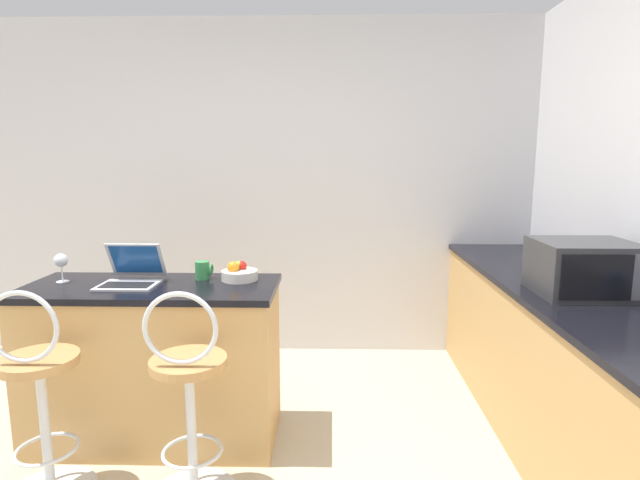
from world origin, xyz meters
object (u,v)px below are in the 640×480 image
Objects in this scene: mug_green at (203,270)px; fruit_bowl at (239,273)px; wine_glass_tall at (61,262)px; microwave at (584,268)px; bar_stool_far at (189,403)px; bar_stool_near at (40,401)px; laptop at (132,274)px.

fruit_bowl is at bearing -2.90° from mug_green.
wine_glass_tall reaches higher than mug_green.
bar_stool_far is at bearing -168.37° from microwave.
wine_glass_tall is at bearing 106.54° from bar_stool_near.
laptop reaches higher than wine_glass_tall.
wine_glass_tall is 0.79× the size of fruit_bowl.
microwave is at bearing -3.81° from laptop.
laptop reaches higher than bar_stool_near.
laptop is 0.38m from mug_green.
bar_stool_far is at bearing -33.81° from wine_glass_tall.
fruit_bowl is at bearing 38.94° from bar_stool_near.
mug_green is (0.59, 0.65, 0.46)m from bar_stool_near.
microwave is (2.33, -0.16, 0.08)m from laptop.
microwave is 1.99m from mug_green.
bar_stool_far is at bearing -100.35° from fruit_bowl.
fruit_bowl is 0.21m from mug_green.
bar_stool_far is 9.91× the size of mug_green.
mug_green is (0.75, 0.09, -0.06)m from wine_glass_tall.
wine_glass_tall is (-0.39, 0.02, 0.06)m from laptop.
bar_stool_near reaches higher than mug_green.
laptop is (0.23, 0.54, 0.46)m from bar_stool_near.
wine_glass_tall is 0.76m from mug_green.
bar_stool_far is at bearing 0.00° from bar_stool_near.
bar_stool_far is 0.80m from mug_green.
bar_stool_near is 1.11m from fruit_bowl.
wine_glass_tall is at bearing -173.50° from mug_green.
bar_stool_far is 5.04× the size of fruit_bowl.
bar_stool_far is 2.00m from microwave.
laptop is 2.34m from microwave.
microwave is at bearing -3.69° from wine_glass_tall.
laptop is 1.90× the size of wine_glass_tall.
wine_glass_tall is at bearing 176.99° from laptop.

